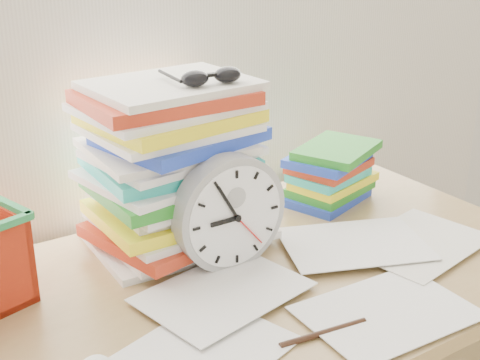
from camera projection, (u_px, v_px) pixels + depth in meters
desk at (217, 321)px, 1.25m from camera, size 1.40×0.70×0.75m
paper_stack at (176, 166)px, 1.33m from camera, size 0.36×0.31×0.34m
clock at (229, 213)px, 1.25m from camera, size 0.23×0.05×0.23m
sunglasses at (211, 76)px, 1.24m from camera, size 0.15×0.13×0.03m
book_stack at (332, 174)px, 1.57m from camera, size 0.28×0.24×0.14m
pen at (324, 333)px, 1.08m from camera, size 0.16×0.03×0.01m
scattered_papers at (216, 283)px, 1.22m from camera, size 1.26×0.42×0.02m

